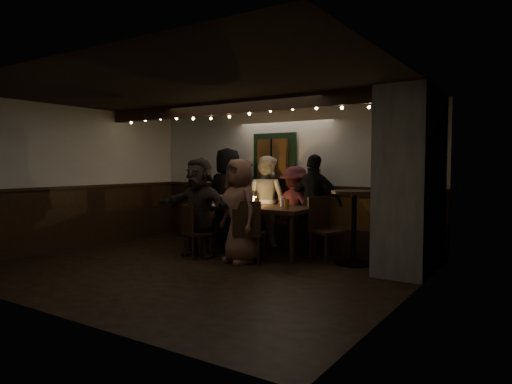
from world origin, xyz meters
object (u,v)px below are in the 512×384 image
Objects in this scene: person_e at (315,203)px; person_f at (199,207)px; person_d at (295,208)px; dining_table at (250,210)px; chair_near_left at (193,228)px; person_g at (239,211)px; chair_near_right at (248,228)px; high_top at (354,218)px; person_c at (266,201)px; chair_end at (323,224)px; person_b at (246,202)px; person_a at (228,195)px.

person_e is 1.04× the size of person_f.
dining_table is at bearing 61.29° from person_d.
chair_near_left is 0.91m from person_g.
chair_near_right is 0.32m from person_g.
person_c is at bearing 161.28° from high_top.
chair_end is at bearing 174.16° from high_top.
high_top is 1.17m from person_e.
person_e is 2.04m from person_f.
chair_near_left is 0.76× the size of high_top.
high_top is at bearing 22.32° from person_f.
high_top is at bearing 146.19° from person_e.
person_c is 1.58m from person_f.
chair_end is 1.39m from person_g.
chair_end reaches higher than dining_table.
person_b is (-1.93, 0.58, 0.25)m from chair_end.
person_e is at bearing 127.31° from chair_end.
person_c is (-0.14, 0.77, 0.10)m from dining_table.
person_a is 1.87m from person_e.
chair_near_right is 0.97× the size of chair_end.
person_d reaches higher than chair_end.
person_b is (0.38, 0.08, -0.12)m from person_a.
person_c is at bearing 3.23° from person_d.
chair_near_right is 1.64m from high_top.
person_g reaches higher than high_top.
chair_near_left is 1.77m from person_c.
dining_table reaches higher than chair_near_right.
person_f is at bearing 95.39° from person_a.
person_d reaches higher than dining_table.
person_g is (-1.55, -0.86, 0.10)m from high_top.
chair_end is at bearing 62.42° from person_g.
person_g is at bearing 173.46° from chair_near_right.
chair_near_left is 0.85× the size of chair_end.
person_a is at bearing 9.29° from person_d.
high_top reaches higher than chair_near_right.
high_top is at bearing 164.11° from person_b.
person_c is at bearing -174.92° from person_b.
person_d is at bearing 59.42° from person_f.
person_a is at bearing 146.03° from dining_table.
dining_table is 1.23× the size of person_a.
chair_near_right is (1.02, 0.13, 0.07)m from chair_near_left.
person_g is at bearing 119.60° from person_a.
person_f is 1.02× the size of person_g.
chair_near_left is 2.60m from high_top.
person_e is (1.86, 0.07, -0.07)m from person_a.
person_b is at bearing 163.20° from chair_end.
person_g is at bearing -151.15° from high_top.
person_e reaches higher than person_c.
chair_near_left is at bearing 91.36° from person_b.
dining_table is 1.41× the size of person_b.
dining_table is 1.39× the size of person_f.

